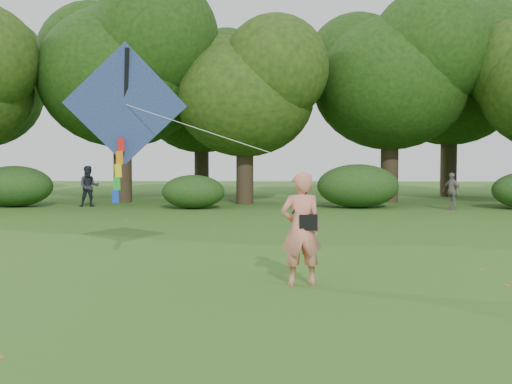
{
  "coord_description": "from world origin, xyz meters",
  "views": [
    {
      "loc": [
        -0.13,
        -9.76,
        2.12
      ],
      "look_at": [
        -0.66,
        2.0,
        1.5
      ],
      "focal_mm": 45.0,
      "sensor_mm": 36.0,
      "label": 1
    }
  ],
  "objects_px": {
    "flying_kite": "(125,107)",
    "bystander_right": "(451,191)",
    "bystander_left": "(89,186)",
    "man_kite_flyer": "(301,229)"
  },
  "relations": [
    {
      "from": "man_kite_flyer",
      "to": "flying_kite",
      "type": "bearing_deg",
      "value": -41.45
    },
    {
      "from": "flying_kite",
      "to": "bystander_right",
      "type": "bearing_deg",
      "value": 54.59
    },
    {
      "from": "bystander_left",
      "to": "flying_kite",
      "type": "distance_m",
      "value": 16.05
    },
    {
      "from": "bystander_right",
      "to": "flying_kite",
      "type": "xyz_separation_m",
      "value": [
        -10.05,
        -14.13,
        2.38
      ]
    },
    {
      "from": "bystander_left",
      "to": "bystander_right",
      "type": "xyz_separation_m",
      "value": [
        15.44,
        -0.82,
        -0.13
      ]
    },
    {
      "from": "bystander_left",
      "to": "bystander_right",
      "type": "distance_m",
      "value": 15.46
    },
    {
      "from": "man_kite_flyer",
      "to": "bystander_right",
      "type": "relative_size",
      "value": 1.23
    },
    {
      "from": "man_kite_flyer",
      "to": "bystander_left",
      "type": "xyz_separation_m",
      "value": [
        -8.83,
        16.95,
        -0.05
      ]
    },
    {
      "from": "bystander_left",
      "to": "man_kite_flyer",
      "type": "bearing_deg",
      "value": -79.82
    },
    {
      "from": "bystander_left",
      "to": "bystander_right",
      "type": "height_order",
      "value": "bystander_left"
    }
  ]
}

